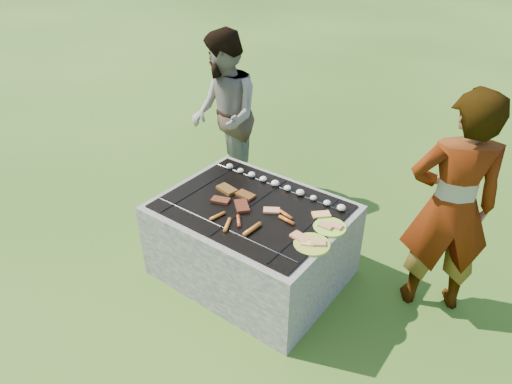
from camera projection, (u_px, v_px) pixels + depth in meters
lawn at (252, 272)px, 3.52m from camera, size 60.00×60.00×0.00m
fire_pit at (252, 243)px, 3.38m from camera, size 1.30×1.00×0.62m
mushrooms at (282, 186)px, 3.39m from camera, size 1.06×0.06×0.04m
pork_slabs at (234, 197)px, 3.27m from camera, size 0.40×0.26×0.02m
sausages at (251, 222)px, 3.01m from camera, size 0.49×0.42×0.03m
bread_on_grate at (299, 221)px, 3.03m from camera, size 0.45×0.41×0.02m
plate_far at (330, 227)px, 2.99m from camera, size 0.27×0.27×0.03m
plate_near at (312, 244)px, 2.84m from camera, size 0.27×0.27×0.03m
cook at (451, 208)px, 2.86m from camera, size 0.69×0.61×1.57m
bystander at (224, 116)px, 4.18m from camera, size 0.95×0.93×1.54m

